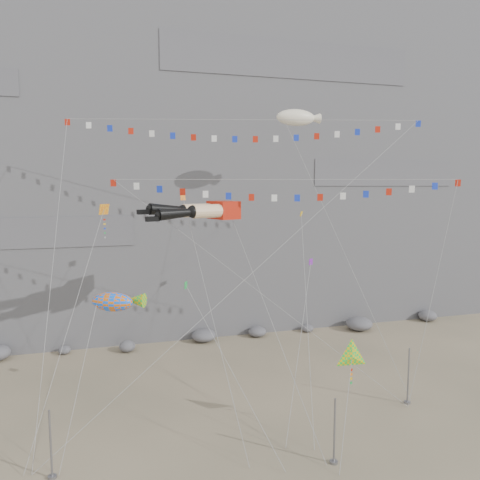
{
  "coord_description": "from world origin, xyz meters",
  "views": [
    {
      "loc": [
        -9.43,
        -30.55,
        16.55
      ],
      "look_at": [
        1.76,
        9.0,
        11.75
      ],
      "focal_mm": 35.0,
      "sensor_mm": 36.0,
      "label": 1
    }
  ],
  "objects": [
    {
      "name": "flag_banner_upper",
      "position": [
        2.31,
        9.39,
        22.22
      ],
      "size": [
        31.43,
        16.41,
        30.38
      ],
      "color": "red",
      "rests_on": "ground"
    },
    {
      "name": "flag_banner_lower",
      "position": [
        4.34,
        4.6,
        17.0
      ],
      "size": [
        26.58,
        10.31,
        19.81
      ],
      "color": "red",
      "rests_on": "ground"
    },
    {
      "name": "talus_boulders",
      "position": [
        0.0,
        17.0,
        0.6
      ],
      "size": [
        60.0,
        3.0,
        1.2
      ],
      "primitive_type": null,
      "color": "slate",
      "rests_on": "ground"
    },
    {
      "name": "delta_kite",
      "position": [
        5.52,
        -4.41,
        5.48
      ],
      "size": [
        3.94,
        3.99,
        7.43
      ],
      "color": "#E1B20B",
      "rests_on": "ground"
    },
    {
      "name": "fish_windsock",
      "position": [
        -9.34,
        0.69,
        8.92
      ],
      "size": [
        5.36,
        5.85,
        10.45
      ],
      "color": "orange",
      "rests_on": "ground"
    },
    {
      "name": "small_kite_c",
      "position": [
        -4.17,
        1.89,
        9.31
      ],
      "size": [
        4.87,
        9.58,
        13.67
      ],
      "color": "green",
      "rests_on": "ground"
    },
    {
      "name": "anchor_pole_right",
      "position": [
        12.13,
        -1.31,
        2.18
      ],
      "size": [
        0.12,
        0.12,
        4.37
      ],
      "primitive_type": "cylinder",
      "color": "slate",
      "rests_on": "ground"
    },
    {
      "name": "small_kite_d",
      "position": [
        7.12,
        7.85,
        13.62
      ],
      "size": [
        5.28,
        14.13,
        20.02
      ],
      "color": "gold",
      "rests_on": "ground"
    },
    {
      "name": "cliff",
      "position": [
        0.0,
        32.0,
        25.0
      ],
      "size": [
        80.0,
        28.0,
        50.0
      ],
      "primitive_type": "cube",
      "color": "slate",
      "rests_on": "ground"
    },
    {
      "name": "anchor_pole_center",
      "position": [
        3.13,
        -6.81,
        2.04
      ],
      "size": [
        0.12,
        0.12,
        4.07
      ],
      "primitive_type": "cylinder",
      "color": "slate",
      "rests_on": "ground"
    },
    {
      "name": "ground",
      "position": [
        0.0,
        0.0,
        0.0
      ],
      "size": [
        120.0,
        120.0,
        0.0
      ],
      "primitive_type": "plane",
      "color": "gray",
      "rests_on": "ground"
    },
    {
      "name": "harlequin_kite",
      "position": [
        -9.72,
        4.2,
        14.77
      ],
      "size": [
        5.79,
        8.31,
        17.25
      ],
      "color": "red",
      "rests_on": "ground"
    },
    {
      "name": "legs_kite",
      "position": [
        -2.36,
        6.13,
        14.54
      ],
      "size": [
        10.04,
        15.45,
        20.28
      ],
      "rotation": [
        0.0,
        0.0,
        0.36
      ],
      "color": "red",
      "rests_on": "ground"
    },
    {
      "name": "small_kite_b",
      "position": [
        6.83,
        5.11,
        10.0
      ],
      "size": [
        6.69,
        10.55,
        15.36
      ],
      "color": "purple",
      "rests_on": "ground"
    },
    {
      "name": "anchor_pole_left",
      "position": [
        -12.95,
        -3.76,
        2.03
      ],
      "size": [
        0.12,
        0.12,
        4.06
      ],
      "primitive_type": "cylinder",
      "color": "slate",
      "rests_on": "ground"
    },
    {
      "name": "small_kite_a",
      "position": [
        -3.15,
        9.15,
        15.11
      ],
      "size": [
        1.87,
        16.11,
        21.96
      ],
      "color": "orange",
      "rests_on": "ground"
    },
    {
      "name": "blimp_windsock",
      "position": [
        7.67,
        10.81,
        22.79
      ],
      "size": [
        7.37,
        12.53,
        26.13
      ],
      "color": "white",
      "rests_on": "ground"
    }
  ]
}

